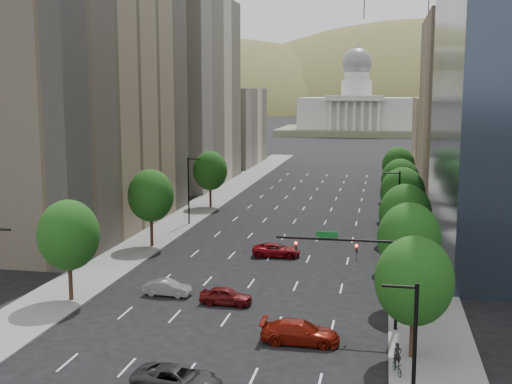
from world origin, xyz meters
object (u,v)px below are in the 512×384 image
Objects in this scene: car_dkgrey at (177,379)px; traffic_signal at (363,262)px; car_red_near at (300,332)px; car_red_far at (276,250)px; cyclist at (397,363)px; car_maroon at (226,296)px; car_silver at (168,288)px; capitol at (356,113)px.

traffic_signal is at bearing -34.71° from car_dkgrey.
traffic_signal is 1.62× the size of car_red_near.
cyclist is at bearing -160.41° from car_red_far.
traffic_signal is 1.77× the size of car_red_far.
car_maroon is at bearing 8.29° from car_dkgrey.
car_dkgrey reaches higher than car_red_far.
car_silver is 0.81× the size of car_red_far.
traffic_signal is 0.15× the size of capitol.
capitol reaches higher than cyclist.
cyclist reaches higher than car_red_near.
car_red_far is (0.68, -199.31, -7.86)m from capitol.
car_silver is (-6.45, -214.64, -7.89)m from capitol.
car_dkgrey is 0.96× the size of car_red_near.
cyclist is at bearing -86.73° from capitol.
car_dkgrey is 16.27m from car_maroon.
car_red_far is at bearing -2.83° from car_maroon.
cyclist is (13.00, -227.63, -7.75)m from capitol.
car_maroon is 16.81m from car_red_far.
capitol is at bearing -3.72° from car_red_far.
car_red_near is 10.26m from car_maroon.
traffic_signal is 23.09m from car_red_far.
car_dkgrey is at bearing -89.98° from capitol.
capitol is 10.64× the size of car_red_near.
capitol reaches higher than car_red_far.
car_red_near is at bearing 127.37° from cyclist.
car_silver is at bearing 163.37° from traffic_signal.
car_dkgrey is at bearing -156.76° from car_silver.
car_red_near reaches higher than car_silver.
car_red_far is at bearing -89.81° from capitol.
car_red_far is (7.13, 15.33, 0.03)m from car_silver.
cyclist is at bearing -120.76° from car_silver.
car_dkgrey is 2.70× the size of cyclist.
traffic_signal is at bearing -105.38° from car_maroon.
car_maroon is at bearing 162.20° from traffic_signal.
car_maroon is 0.85× the size of car_red_far.
capitol is 232.43m from car_dkgrey.
capitol is 11.62× the size of car_red_far.
traffic_signal is 2.08× the size of car_maroon.
car_maroon is 2.19× the size of cyclist.
car_red_near reaches higher than car_red_far.
car_dkgrey is at bearing 144.44° from car_red_near.
car_red_far is 30.89m from cyclist.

